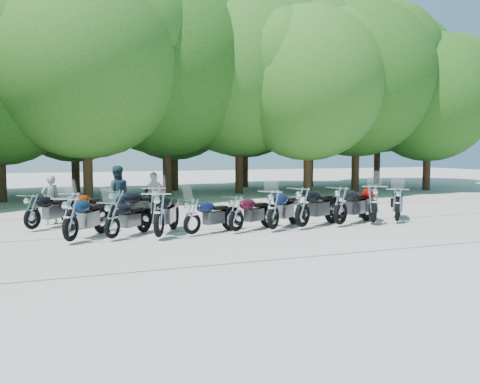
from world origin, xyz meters
name	(u,v)px	position (x,y,z in m)	size (l,w,h in m)	color
ground	(260,236)	(0.00, 0.00, 0.00)	(90.00, 90.00, 0.00)	#A29C92
tree_3	(85,62)	(-3.57, 11.24, 6.32)	(8.70, 8.70, 10.67)	#3A2614
tree_4	(166,66)	(0.54, 13.09, 6.64)	(9.13, 9.13, 11.20)	#3A2614
tree_5	(239,73)	(4.61, 13.20, 6.57)	(9.04, 9.04, 11.10)	#3A2614
tree_6	(308,84)	(7.55, 10.82, 5.81)	(8.00, 8.00, 9.82)	#3A2614
tree_7	(357,79)	(11.20, 11.78, 6.39)	(8.79, 8.79, 10.79)	#3A2614
tree_8	(429,97)	(15.83, 11.20, 5.47)	(7.53, 7.53, 9.25)	#3A2614
tree_11	(74,92)	(-3.76, 16.43, 5.49)	(7.56, 7.56, 9.28)	#3A2614
tree_12	(174,93)	(1.80, 16.47, 5.72)	(7.88, 7.88, 9.67)	#3A2614
tree_13	(245,92)	(6.69, 17.47, 6.04)	(8.31, 8.31, 10.20)	#3A2614
tree_14	(311,96)	(10.68, 16.09, 5.83)	(8.02, 8.02, 9.84)	#3A2614
tree_15	(379,83)	(16.61, 17.02, 7.03)	(9.67, 9.67, 11.86)	#3A2614
motorcycle_0	(70,217)	(-4.96, 0.59, 0.68)	(0.73, 2.41, 1.36)	#0C1D38
motorcycle_1	(112,219)	(-3.92, 0.66, 0.59)	(0.63, 2.08, 1.18)	black
motorcycle_2	(159,213)	(-2.76, 0.36, 0.72)	(0.78, 2.56, 1.45)	black
motorcycle_3	(192,215)	(-1.79, 0.55, 0.59)	(0.63, 2.08, 1.18)	black
motorcycle_4	(236,212)	(-0.49, 0.56, 0.61)	(0.66, 2.16, 1.22)	#380718
motorcycle_5	(273,208)	(0.62, 0.45, 0.69)	(0.75, 2.45, 1.38)	#0C1137
motorcycle_6	(303,206)	(1.61, 0.52, 0.72)	(0.77, 2.54, 1.44)	black
motorcycle_7	(341,204)	(2.96, 0.54, 0.71)	(0.76, 2.51, 1.42)	black
motorcycle_8	(373,202)	(4.15, 0.54, 0.72)	(0.78, 2.56, 1.45)	#8B0505
motorcycle_9	(397,203)	(5.11, 0.54, 0.66)	(0.71, 2.32, 1.31)	black
motorcycle_10	(32,210)	(-5.87, 3.12, 0.62)	(0.67, 2.20, 1.25)	black
motorcycle_11	(73,208)	(-4.73, 3.09, 0.63)	(0.68, 2.24, 1.26)	#9A2405
motorcycle_12	(118,206)	(-3.41, 3.26, 0.64)	(0.69, 2.28, 1.29)	black
motorcycle_13	(155,203)	(-2.25, 3.10, 0.69)	(0.74, 2.44, 1.38)	#820504
rider_0	(50,200)	(-5.34, 4.43, 0.79)	(0.58, 0.38, 1.58)	gray
rider_1	(117,193)	(-3.27, 4.37, 0.93)	(0.91, 0.71, 1.86)	#1F3742
rider_2	(155,196)	(-2.01, 4.35, 0.81)	(0.95, 0.40, 1.62)	black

